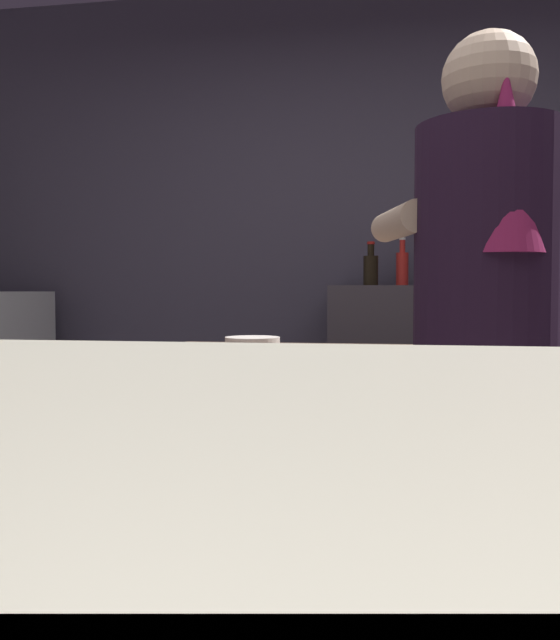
# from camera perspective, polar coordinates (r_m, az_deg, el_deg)

# --- Properties ---
(wall_back) EXTENTS (5.20, 0.10, 2.70)m
(wall_back) POSITION_cam_1_polar(r_m,az_deg,el_deg) (3.59, 8.61, 6.35)
(wall_back) COLOR #464251
(wall_back) RESTS_ON ground
(prep_counter) EXTENTS (2.10, 0.60, 0.92)m
(prep_counter) POSITION_cam_1_polar(r_m,az_deg,el_deg) (2.22, 17.33, -14.62)
(prep_counter) COLOR brown
(prep_counter) RESTS_ON ground
(back_shelf) EXTENTS (0.79, 0.36, 1.13)m
(back_shelf) POSITION_cam_1_polar(r_m,az_deg,el_deg) (3.35, 11.11, -6.83)
(back_shelf) COLOR #3D373E
(back_shelf) RESTS_ON ground
(bartender) EXTENTS (0.48, 0.55, 1.72)m
(bartender) POSITION_cam_1_polar(r_m,az_deg,el_deg) (1.66, 17.21, -1.60)
(bartender) COLOR #283035
(bartender) RESTS_ON ground
(mixing_bowl) EXTENTS (0.17, 0.17, 0.05)m
(mixing_bowl) POSITION_cam_1_polar(r_m,az_deg,el_deg) (2.06, -2.37, -2.11)
(mixing_bowl) COLOR silver
(mixing_bowl) RESTS_ON prep_counter
(bottle_vinegar) EXTENTS (0.07, 0.07, 0.24)m
(bottle_vinegar) POSITION_cam_1_polar(r_m,az_deg,el_deg) (3.25, 13.41, 4.51)
(bottle_vinegar) COLOR #305895
(bottle_vinegar) RESTS_ON back_shelf
(bottle_olive_oil) EXTENTS (0.07, 0.07, 0.21)m
(bottle_olive_oil) POSITION_cam_1_polar(r_m,az_deg,el_deg) (3.30, 7.76, 4.37)
(bottle_olive_oil) COLOR black
(bottle_olive_oil) RESTS_ON back_shelf
(bottle_hot_sauce) EXTENTS (0.06, 0.06, 0.24)m
(bottle_hot_sauce) POSITION_cam_1_polar(r_m,az_deg,el_deg) (3.36, 10.40, 4.48)
(bottle_hot_sauce) COLOR red
(bottle_hot_sauce) RESTS_ON back_shelf
(bottle_soy) EXTENTS (0.06, 0.06, 0.26)m
(bottle_soy) POSITION_cam_1_polar(r_m,az_deg,el_deg) (3.30, 15.86, 4.63)
(bottle_soy) COLOR black
(bottle_soy) RESTS_ON back_shelf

